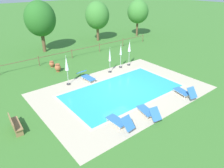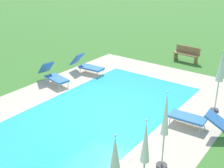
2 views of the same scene
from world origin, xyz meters
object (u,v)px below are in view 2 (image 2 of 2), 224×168
at_px(sun_lounger_north_end, 54,75).
at_px(sun_lounger_north_far, 196,119).
at_px(sun_lounger_north_mid, 87,65).
at_px(patio_umbrella_closed_row_centre, 165,122).
at_px(patio_umbrella_closed_row_mid_west, 115,167).
at_px(wooden_bench_lawn_side, 187,53).
at_px(patio_umbrella_closed_row_west, 221,70).
at_px(patio_umbrella_closed_row_mid_east, 145,153).

bearing_deg(sun_lounger_north_end, sun_lounger_north_far, 90.97).
xyz_separation_m(sun_lounger_north_mid, sun_lounger_north_far, (1.94, 6.72, -0.03)).
relative_size(sun_lounger_north_end, patio_umbrella_closed_row_centre, 0.84).
xyz_separation_m(patio_umbrella_closed_row_mid_west, wooden_bench_lawn_side, (-12.06, -3.56, -1.32)).
bearing_deg(patio_umbrella_closed_row_mid_west, patio_umbrella_closed_row_west, -178.85).
height_order(sun_lounger_north_mid, patio_umbrella_closed_row_west, patio_umbrella_closed_row_west).
distance_m(sun_lounger_north_far, patio_umbrella_closed_row_mid_east, 4.37).
height_order(patio_umbrella_closed_row_west, patio_umbrella_closed_row_mid_west, patio_umbrella_closed_row_mid_west).
height_order(sun_lounger_north_far, sun_lounger_north_end, sun_lounger_north_end).
distance_m(sun_lounger_north_far, sun_lounger_north_end, 7.06).
distance_m(sun_lounger_north_far, patio_umbrella_closed_row_west, 2.13).
height_order(patio_umbrella_closed_row_west, patio_umbrella_closed_row_centre, patio_umbrella_closed_row_west).
xyz_separation_m(sun_lounger_north_end, patio_umbrella_closed_row_mid_west, (5.13, 7.35, 1.40)).
bearing_deg(wooden_bench_lawn_side, patio_umbrella_closed_row_mid_east, 18.20).
bearing_deg(sun_lounger_north_far, patio_umbrella_closed_row_west, 174.63).
bearing_deg(sun_lounger_north_end, patio_umbrella_closed_row_mid_west, 55.07).
bearing_deg(sun_lounger_north_end, patio_umbrella_closed_row_mid_east, 61.19).
xyz_separation_m(patio_umbrella_closed_row_centre, patio_umbrella_closed_row_mid_east, (1.55, 0.29, 0.03)).
bearing_deg(sun_lounger_north_far, patio_umbrella_closed_row_centre, 1.41).
bearing_deg(sun_lounger_north_far, wooden_bench_lawn_side, -154.37).
relative_size(sun_lounger_north_far, patio_umbrella_closed_row_mid_east, 0.88).
bearing_deg(wooden_bench_lawn_side, patio_umbrella_closed_row_centre, 19.42).
height_order(sun_lounger_north_end, patio_umbrella_closed_row_mid_east, patio_umbrella_closed_row_mid_east).
height_order(sun_lounger_north_mid, sun_lounger_north_end, sun_lounger_north_mid).
bearing_deg(sun_lounger_north_far, sun_lounger_north_mid, -106.12).
xyz_separation_m(sun_lounger_north_mid, patio_umbrella_closed_row_centre, (4.58, 6.78, 1.10)).
distance_m(patio_umbrella_closed_row_centre, wooden_bench_lawn_side, 10.07).
bearing_deg(sun_lounger_north_mid, patio_umbrella_closed_row_mid_west, 44.26).
relative_size(patio_umbrella_closed_row_mid_east, wooden_bench_lawn_side, 1.56).
relative_size(patio_umbrella_closed_row_mid_west, wooden_bench_lawn_side, 1.66).
xyz_separation_m(sun_lounger_north_end, patio_umbrella_closed_row_west, (-1.76, 7.21, 1.32)).
distance_m(patio_umbrella_closed_row_mid_west, wooden_bench_lawn_side, 12.65).
bearing_deg(sun_lounger_north_far, patio_umbrella_closed_row_mid_west, 3.19).
relative_size(patio_umbrella_closed_row_mid_west, patio_umbrella_closed_row_mid_east, 1.07).
bearing_deg(patio_umbrella_closed_row_mid_east, patio_umbrella_closed_row_centre, -169.55).
bearing_deg(sun_lounger_north_end, patio_umbrella_closed_row_centre, 70.51).
bearing_deg(patio_umbrella_closed_row_mid_east, sun_lounger_north_end, -118.81).
xyz_separation_m(sun_lounger_north_mid, sun_lounger_north_end, (2.06, -0.34, -0.00)).
bearing_deg(patio_umbrella_closed_row_centre, wooden_bench_lawn_side, -160.58).
xyz_separation_m(sun_lounger_north_far, patio_umbrella_closed_row_centre, (2.64, 0.06, 1.13)).
bearing_deg(patio_umbrella_closed_row_mid_west, wooden_bench_lawn_side, -163.56).
height_order(sun_lounger_north_mid, patio_umbrella_closed_row_centre, patio_umbrella_closed_row_centre).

